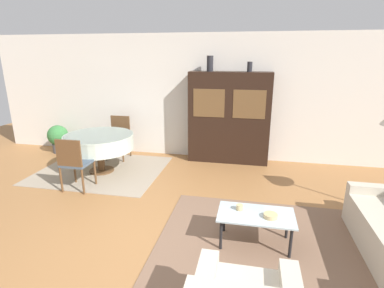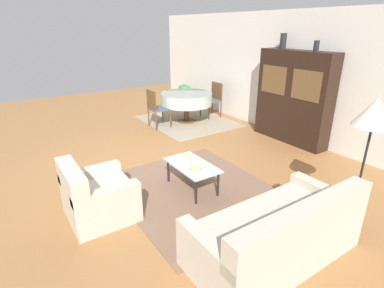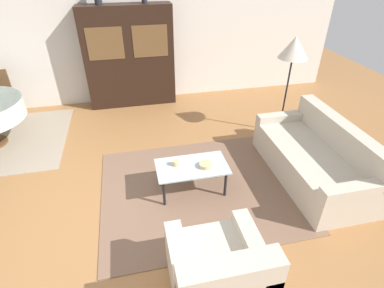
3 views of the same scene
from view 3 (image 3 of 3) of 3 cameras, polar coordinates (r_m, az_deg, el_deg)
ground_plane at (r=3.79m, az=-17.01°, el=-15.20°), size 14.00×14.00×0.00m
wall_back at (r=6.37m, az=-17.97°, el=19.03°), size 10.00×0.06×2.70m
area_rug at (r=4.12m, az=1.26°, el=-8.48°), size 2.58×2.20×0.01m
couch at (r=4.50m, az=22.44°, el=-2.66°), size 0.91×1.90×0.82m
armchair at (r=2.94m, az=5.08°, el=-23.11°), size 0.84×0.82×0.79m
coffee_table at (r=3.87m, az=-0.00°, el=-4.73°), size 0.92×0.51×0.40m
display_cabinet at (r=6.21m, az=-11.79°, el=15.83°), size 1.70×0.39×1.92m
floor_lamp at (r=5.06m, az=18.82°, el=16.49°), size 0.46×0.46×1.65m
cup at (r=3.84m, az=-3.15°, el=-3.62°), size 0.08×0.08×0.07m
bowl at (r=3.82m, az=2.59°, el=-4.02°), size 0.16×0.16×0.05m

